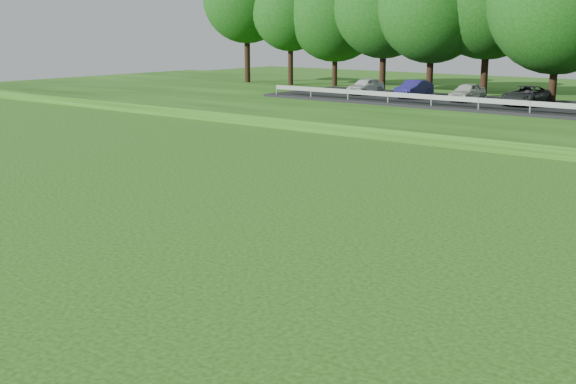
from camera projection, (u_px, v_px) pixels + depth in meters
The scene contains 1 object.
parking_lot at pixel (443, 97), 49.00m from camera, with size 24.00×9.00×1.38m.
Camera 1 is at (-1.25, -12.29, 5.61)m, focal length 45.00 mm.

